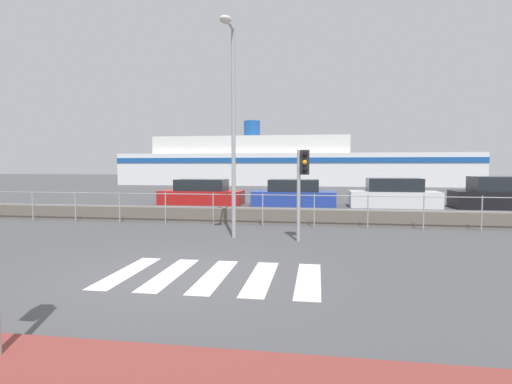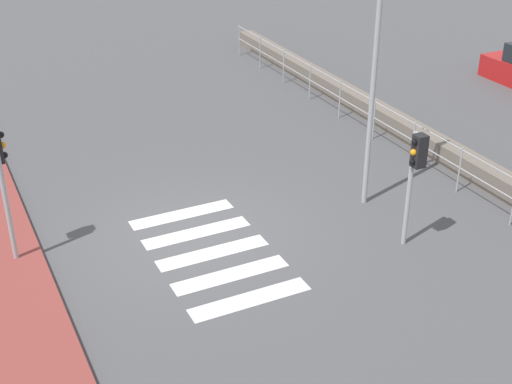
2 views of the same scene
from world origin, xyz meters
The scene contains 11 objects.
ground_plane centered at (0.00, 0.00, 0.00)m, with size 160.00×160.00×0.00m, color #4C4C4F.
crosswalk centered at (0.83, 0.00, 0.00)m, with size 4.05×2.40×0.01m.
seawall centered at (0.00, 7.24, 0.26)m, with size 25.75×0.55×0.53m.
harbor_fence centered at (0.00, 6.36, 0.76)m, with size 23.21×0.04×1.16m.
traffic_light_far centered at (2.36, 3.77, 1.88)m, with size 0.34×0.32×2.56m.
streetlamp centered at (0.35, 3.84, 3.81)m, with size 0.32×1.23×6.14m.
ferry_boat centered at (-0.91, 36.91, 2.24)m, with size 37.67×7.16×7.07m.
parked_car_red centered at (-3.52, 13.84, 0.58)m, with size 4.52×1.83×1.37m.
parked_car_blue centered at (1.54, 13.84, 0.59)m, with size 4.36×1.87×1.38m.
parked_car_white centered at (6.64, 13.84, 0.63)m, with size 4.41×1.73×1.47m.
parked_car_black centered at (11.66, 13.84, 0.67)m, with size 4.37×1.81×1.58m.
Camera 1 is at (2.77, -7.36, 2.13)m, focal length 28.00 mm.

